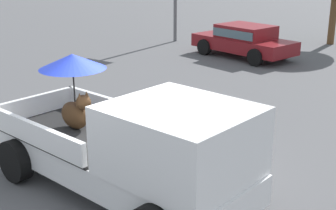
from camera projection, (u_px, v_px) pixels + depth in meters
ground_plane at (120, 191)px, 8.27m from camera, size 80.00×80.00×0.00m
pickup_truck_main at (135, 147)px, 7.71m from camera, size 5.21×2.65×2.28m
parked_sedan_near at (244, 39)px, 18.86m from camera, size 4.58×2.68×1.33m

